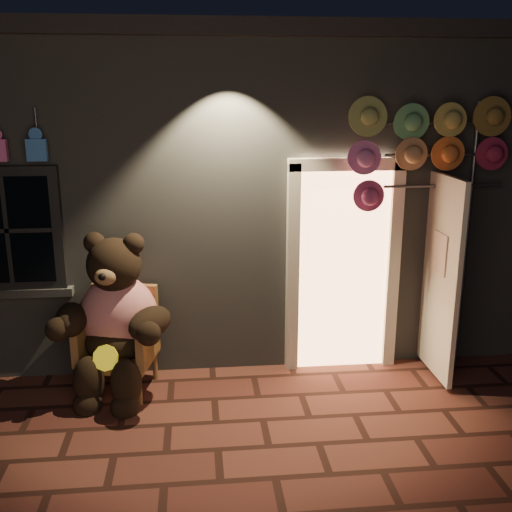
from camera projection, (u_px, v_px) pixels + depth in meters
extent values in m
plane|color=brown|center=(218.00, 449.00, 4.87)|extent=(60.00, 60.00, 0.00)
cube|color=slate|center=(204.00, 179.00, 8.27)|extent=(7.00, 5.00, 3.30)
cube|color=black|center=(201.00, 46.00, 7.81)|extent=(7.30, 5.30, 0.16)
cube|color=black|center=(9.00, 229.00, 5.67)|extent=(1.00, 0.10, 1.20)
cube|color=black|center=(8.00, 230.00, 5.64)|extent=(0.82, 0.06, 1.02)
cube|color=slate|center=(16.00, 292.00, 5.84)|extent=(1.10, 0.14, 0.08)
cube|color=#FFB272|center=(342.00, 269.00, 6.14)|extent=(0.92, 0.10, 2.10)
cube|color=beige|center=(293.00, 272.00, 6.05)|extent=(0.12, 0.12, 2.20)
cube|color=beige|center=(392.00, 269.00, 6.15)|extent=(0.12, 0.12, 2.20)
cube|color=beige|center=(347.00, 164.00, 5.82)|extent=(1.16, 0.12, 0.12)
cube|color=beige|center=(441.00, 278.00, 5.86)|extent=(0.05, 0.80, 2.00)
cube|color=#366DBE|center=(37.00, 150.00, 5.43)|extent=(0.18, 0.07, 0.20)
cylinder|color=#59595E|center=(36.00, 122.00, 5.42)|extent=(0.02, 0.02, 0.25)
cube|color=#96623A|center=(119.00, 357.00, 5.76)|extent=(0.76, 0.73, 0.09)
cube|color=#96623A|center=(126.00, 315.00, 5.94)|extent=(0.65, 0.21, 0.65)
cube|color=#96623A|center=(86.00, 339.00, 5.73)|extent=(0.19, 0.56, 0.37)
cube|color=#96623A|center=(148.00, 342.00, 5.66)|extent=(0.19, 0.56, 0.37)
cylinder|color=#96623A|center=(82.00, 387.00, 5.59)|extent=(0.05, 0.05, 0.30)
cylinder|color=#96623A|center=(140.00, 390.00, 5.53)|extent=(0.05, 0.05, 0.30)
cylinder|color=#96623A|center=(102.00, 363.00, 6.09)|extent=(0.05, 0.05, 0.30)
cylinder|color=#96623A|center=(155.00, 365.00, 6.03)|extent=(0.05, 0.05, 0.30)
ellipsoid|color=red|center=(119.00, 315.00, 5.71)|extent=(0.86, 0.74, 0.78)
ellipsoid|color=black|center=(118.00, 341.00, 5.69)|extent=(0.71, 0.64, 0.37)
sphere|color=black|center=(114.00, 265.00, 5.52)|extent=(0.60, 0.60, 0.51)
sphere|color=black|center=(94.00, 243.00, 5.52)|extent=(0.20, 0.20, 0.20)
sphere|color=black|center=(134.00, 244.00, 5.48)|extent=(0.20, 0.20, 0.20)
ellipsoid|color=olive|center=(105.00, 277.00, 5.31)|extent=(0.22, 0.18, 0.16)
ellipsoid|color=black|center=(71.00, 319.00, 5.51)|extent=(0.35, 0.55, 0.29)
ellipsoid|color=black|center=(150.00, 323.00, 5.43)|extent=(0.52, 0.59, 0.29)
ellipsoid|color=black|center=(89.00, 381.00, 5.46)|extent=(0.29, 0.29, 0.49)
ellipsoid|color=black|center=(126.00, 383.00, 5.42)|extent=(0.29, 0.29, 0.49)
sphere|color=black|center=(88.00, 404.00, 5.45)|extent=(0.26, 0.26, 0.26)
sphere|color=black|center=(125.00, 407.00, 5.41)|extent=(0.26, 0.26, 0.26)
cylinder|color=yellow|center=(106.00, 358.00, 5.38)|extent=(0.26, 0.15, 0.23)
cylinder|color=#59595E|center=(467.00, 239.00, 6.09)|extent=(0.04, 0.04, 2.72)
cylinder|color=#59595E|center=(449.00, 123.00, 5.73)|extent=(1.21, 0.03, 0.03)
cylinder|color=#59595E|center=(446.00, 155.00, 5.81)|extent=(1.21, 0.03, 0.03)
cylinder|color=#59595E|center=(443.00, 186.00, 5.89)|extent=(1.21, 0.03, 0.03)
cylinder|color=#989D54|center=(369.00, 118.00, 5.58)|extent=(0.34, 0.11, 0.35)
cylinder|color=#5FA067|center=(412.00, 118.00, 5.59)|extent=(0.34, 0.11, 0.35)
cylinder|color=tan|center=(454.00, 118.00, 5.60)|extent=(0.34, 0.11, 0.35)
cylinder|color=olive|center=(492.00, 118.00, 5.70)|extent=(0.34, 0.11, 0.35)
cylinder|color=pink|center=(368.00, 157.00, 5.64)|extent=(0.34, 0.11, 0.35)
cylinder|color=tan|center=(410.00, 157.00, 5.65)|extent=(0.34, 0.11, 0.35)
cylinder|color=orange|center=(449.00, 155.00, 5.75)|extent=(0.34, 0.11, 0.35)
cylinder|color=#A42145|center=(490.00, 155.00, 5.76)|extent=(0.34, 0.11, 0.35)
cylinder|color=#BF427B|center=(367.00, 194.00, 5.71)|extent=(0.34, 0.11, 0.35)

